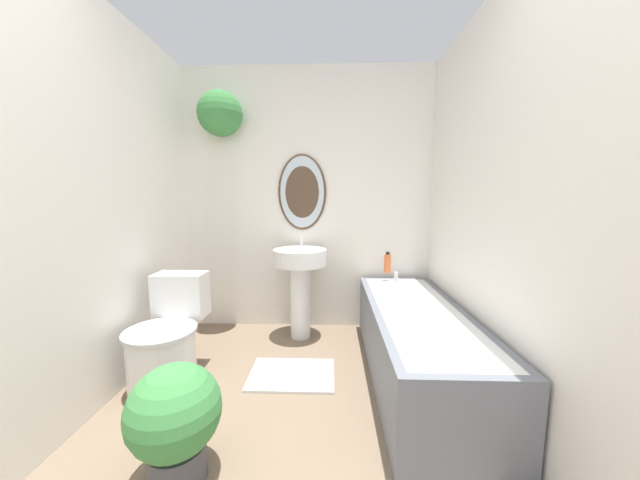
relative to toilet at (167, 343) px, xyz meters
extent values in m
cube|color=silver|center=(0.85, 1.07, 0.91)|extent=(2.38, 0.06, 2.40)
ellipsoid|color=#4C3828|center=(0.80, 1.02, 0.99)|extent=(0.44, 0.02, 0.69)
ellipsoid|color=silver|center=(0.80, 1.02, 0.99)|extent=(0.40, 0.01, 0.65)
cylinder|color=#47474C|center=(0.10, 0.92, 1.76)|extent=(0.17, 0.17, 0.10)
sphere|color=#3D8442|center=(0.10, 0.92, 1.67)|extent=(0.39, 0.39, 0.39)
cube|color=silver|center=(-0.31, -0.20, 0.91)|extent=(0.06, 2.60, 2.40)
cube|color=silver|center=(2.01, -0.20, 0.91)|extent=(0.06, 2.60, 2.40)
cylinder|color=white|center=(0.00, -0.07, -0.09)|extent=(0.41, 0.41, 0.39)
cylinder|color=silver|center=(0.00, -0.07, 0.11)|extent=(0.44, 0.44, 0.02)
cube|color=white|center=(0.00, 0.23, 0.26)|extent=(0.35, 0.19, 0.31)
cylinder|color=white|center=(0.80, 0.77, 0.04)|extent=(0.18, 0.18, 0.65)
cylinder|color=white|center=(0.80, 0.77, 0.43)|extent=(0.46, 0.46, 0.14)
cylinder|color=silver|center=(0.80, 0.89, 0.55)|extent=(0.02, 0.02, 0.10)
cube|color=slate|center=(1.65, 0.14, -0.04)|extent=(0.61, 1.69, 0.49)
cube|color=white|center=(1.65, 0.14, 0.18)|extent=(0.51, 1.59, 0.04)
cylinder|color=silver|center=(1.65, 0.89, 0.24)|extent=(0.04, 0.04, 0.08)
cylinder|color=#DB6633|center=(1.57, 0.88, 0.36)|extent=(0.06, 0.06, 0.16)
cylinder|color=black|center=(1.57, 0.88, 0.45)|extent=(0.03, 0.03, 0.02)
cylinder|color=#47474C|center=(0.40, -0.71, -0.21)|extent=(0.24, 0.24, 0.16)
sphere|color=#3D8442|center=(0.40, -0.71, 0.04)|extent=(0.39, 0.39, 0.39)
cube|color=silver|center=(0.80, 0.13, -0.28)|extent=(0.58, 0.42, 0.02)
camera|label=1|loc=(1.07, -1.95, 0.94)|focal=18.00mm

